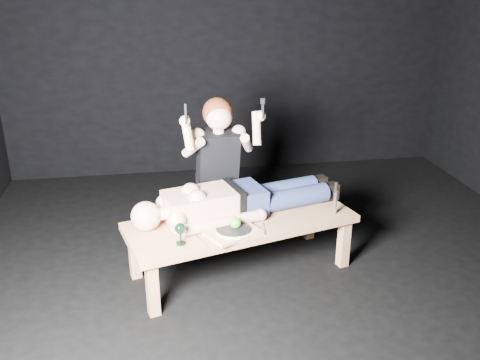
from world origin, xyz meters
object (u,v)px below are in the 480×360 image
(serving_tray, at_px, (233,232))
(goblet, at_px, (180,234))
(table, at_px, (241,245))
(carving_knife, at_px, (335,198))
(kneeling_woman, at_px, (216,169))
(lying_man, at_px, (241,196))

(serving_tray, distance_m, goblet, 0.39)
(table, height_order, goblet, goblet)
(goblet, bearing_deg, serving_tray, 13.07)
(table, height_order, carving_knife, carving_knife)
(table, relative_size, kneeling_woman, 1.29)
(kneeling_woman, xyz_separation_m, goblet, (-0.35, -0.84, -0.13))
(serving_tray, height_order, goblet, goblet)
(serving_tray, bearing_deg, carving_knife, 13.90)
(lying_man, height_order, goblet, lying_man)
(serving_tray, xyz_separation_m, goblet, (-0.37, -0.09, 0.07))
(table, xyz_separation_m, lying_man, (0.02, 0.13, 0.36))
(serving_tray, height_order, carving_knife, carving_knife)
(kneeling_woman, height_order, goblet, kneeling_woman)
(kneeling_woman, xyz_separation_m, serving_tray, (0.03, -0.75, -0.20))
(lying_man, xyz_separation_m, serving_tray, (-0.12, -0.35, -0.13))
(table, bearing_deg, kneeling_woman, 88.16)
(lying_man, height_order, kneeling_woman, kneeling_woman)
(table, height_order, lying_man, lying_man)
(serving_tray, distance_m, carving_knife, 0.86)
(lying_man, distance_m, goblet, 0.66)
(lying_man, relative_size, carving_knife, 6.87)
(kneeling_woman, distance_m, goblet, 0.91)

